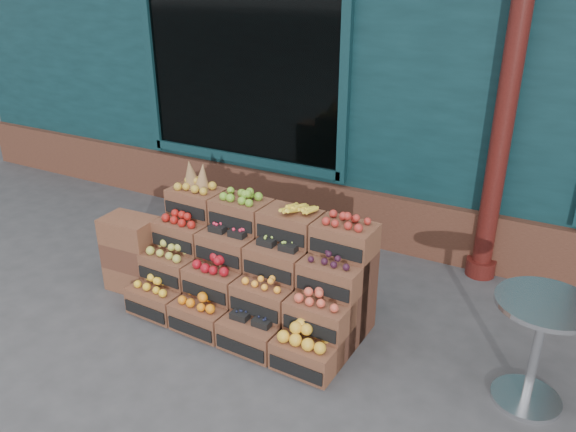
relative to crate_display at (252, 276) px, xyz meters
The scene contains 5 objects.
ground 0.67m from the crate_display, 46.82° to the right, with size 60.00×60.00×0.00m, color #3B3B3E.
crate_display is the anchor object (origin of this frame).
spare_crates 1.21m from the crate_display, behind, with size 0.49×0.35×0.71m.
bistro_table 2.23m from the crate_display, ahead, with size 0.64×0.64×0.81m.
shopkeeper 2.69m from the crate_display, 106.97° to the left, with size 0.75×0.49×2.05m, color #134521.
Camera 1 is at (1.86, -3.05, 2.76)m, focal length 35.00 mm.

